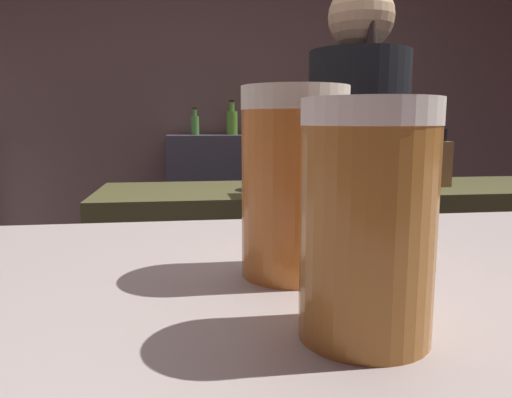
# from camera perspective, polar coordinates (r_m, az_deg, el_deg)

# --- Properties ---
(wall_back) EXTENTS (5.20, 0.10, 2.70)m
(wall_back) POSITION_cam_1_polar(r_m,az_deg,el_deg) (3.58, -3.02, 11.06)
(wall_back) COLOR brown
(wall_back) RESTS_ON ground
(prep_counter) EXTENTS (2.10, 0.60, 0.93)m
(prep_counter) POSITION_cam_1_polar(r_m,az_deg,el_deg) (2.30, 9.48, -10.17)
(prep_counter) COLOR #484526
(prep_counter) RESTS_ON ground
(back_shelf) EXTENTS (0.84, 0.36, 1.13)m
(back_shelf) POSITION_cam_1_polar(r_m,az_deg,el_deg) (3.36, -2.94, -2.22)
(back_shelf) COLOR #3A3844
(back_shelf) RESTS_ON ground
(bartender) EXTENTS (0.43, 0.51, 1.67)m
(bartender) POSITION_cam_1_polar(r_m,az_deg,el_deg) (1.74, 11.62, 0.51)
(bartender) COLOR #2F242F
(bartender) RESTS_ON ground
(knife_block) EXTENTS (0.10, 0.08, 0.28)m
(knife_block) POSITION_cam_1_polar(r_m,az_deg,el_deg) (2.32, 20.45, 3.98)
(knife_block) COLOR olive
(knife_block) RESTS_ON prep_counter
(mixing_bowl) EXTENTS (0.18, 0.18, 0.05)m
(mixing_bowl) POSITION_cam_1_polar(r_m,az_deg,el_deg) (2.06, 0.82, 1.77)
(mixing_bowl) COLOR slate
(mixing_bowl) RESTS_ON prep_counter
(chefs_knife) EXTENTS (0.24, 0.08, 0.01)m
(chefs_knife) POSITION_cam_1_polar(r_m,az_deg,el_deg) (2.22, 14.88, 1.41)
(chefs_knife) COLOR silver
(chefs_knife) RESTS_ON prep_counter
(pint_glass_near) EXTENTS (0.07, 0.07, 0.13)m
(pint_glass_near) POSITION_cam_1_polar(r_m,az_deg,el_deg) (0.27, 12.85, -2.54)
(pint_glass_near) COLOR #AC6B2C
(pint_glass_near) RESTS_ON bar_counter
(pint_glass_far) EXTENTS (0.08, 0.08, 0.14)m
(pint_glass_far) POSITION_cam_1_polar(r_m,az_deg,el_deg) (0.37, 4.46, 1.95)
(pint_glass_far) COLOR orange
(pint_glass_far) RESTS_ON bar_counter
(bottle_soy) EXTENTS (0.05, 0.05, 0.27)m
(bottle_soy) POSITION_cam_1_polar(r_m,az_deg,el_deg) (3.38, 1.14, 9.29)
(bottle_soy) COLOR red
(bottle_soy) RESTS_ON back_shelf
(bottle_vinegar) EXTENTS (0.05, 0.05, 0.23)m
(bottle_vinegar) POSITION_cam_1_polar(r_m,az_deg,el_deg) (3.30, -0.22, 9.04)
(bottle_vinegar) COLOR #CFCD83
(bottle_vinegar) RESTS_ON back_shelf
(bottle_olive_oil) EXTENTS (0.08, 0.08, 0.23)m
(bottle_olive_oil) POSITION_cam_1_polar(r_m,az_deg,el_deg) (3.38, -2.82, 9.04)
(bottle_olive_oil) COLOR #538A2D
(bottle_olive_oil) RESTS_ON back_shelf
(bottle_hot_sauce) EXTENTS (0.05, 0.05, 0.18)m
(bottle_hot_sauce) POSITION_cam_1_polar(r_m,az_deg,el_deg) (3.35, -7.14, 8.64)
(bottle_hot_sauce) COLOR #458137
(bottle_hot_sauce) RESTS_ON back_shelf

